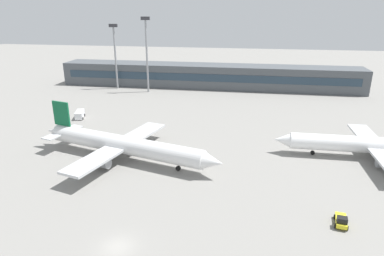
{
  "coord_description": "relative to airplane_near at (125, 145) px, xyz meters",
  "views": [
    {
      "loc": [
        16.02,
        -35.08,
        30.03
      ],
      "look_at": [
        3.24,
        40.0,
        3.0
      ],
      "focal_mm": 31.69,
      "sensor_mm": 36.0,
      "label": 1
    }
  ],
  "objects": [
    {
      "name": "airplane_mid",
      "position": [
        50.31,
        9.29,
        -0.26
      ],
      "size": [
        39.61,
        27.52,
        9.8
      ],
      "color": "white",
      "rests_on": "ground_plane"
    },
    {
      "name": "floodlight_tower_east",
      "position": [
        -26.62,
        63.35,
        10.99
      ],
      "size": [
        3.2,
        0.8,
        24.49
      ],
      "color": "gray",
      "rests_on": "ground_plane"
    },
    {
      "name": "ground_plane",
      "position": [
        8.52,
        13.5,
        -3.25
      ],
      "size": [
        400.0,
        400.0,
        0.0
      ],
      "primitive_type": "plane",
      "color": "gray"
    },
    {
      "name": "terminal_building",
      "position": [
        8.52,
        71.41,
        1.25
      ],
      "size": [
        117.5,
        12.13,
        9.0
      ],
      "color": "#4C5156",
      "rests_on": "ground_plane"
    },
    {
      "name": "service_van_white",
      "position": [
        -23.05,
        24.91,
        -2.14
      ],
      "size": [
        3.48,
        5.56,
        2.08
      ],
      "color": "white",
      "rests_on": "ground_plane"
    },
    {
      "name": "airplane_near",
      "position": [
        0.0,
        0.0,
        0.0
      ],
      "size": [
        42.41,
        30.12,
        10.67
      ],
      "color": "silver",
      "rests_on": "ground_plane"
    },
    {
      "name": "floodlight_tower_west",
      "position": [
        -12.91,
        59.68,
        12.39
      ],
      "size": [
        3.2,
        0.8,
        27.2
      ],
      "color": "gray",
      "rests_on": "ground_plane"
    },
    {
      "name": "baggage_tug_yellow",
      "position": [
        38.98,
        -16.54,
        -2.46
      ],
      "size": [
        2.3,
        3.8,
        1.75
      ],
      "color": "yellow",
      "rests_on": "ground_plane"
    }
  ]
}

